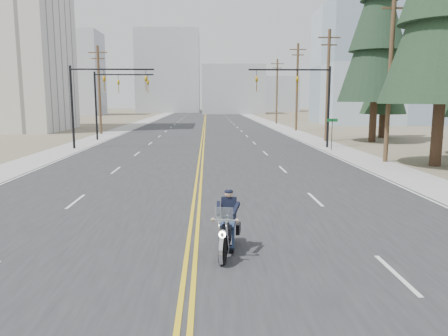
% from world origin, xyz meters
% --- Properties ---
extents(road, '(20.00, 200.00, 0.01)m').
position_xyz_m(road, '(0.00, 70.00, 0.01)').
color(road, '#303033').
rests_on(road, ground).
extents(sidewalk_left, '(3.00, 200.00, 0.01)m').
position_xyz_m(sidewalk_left, '(-11.50, 70.00, 0.01)').
color(sidewalk_left, '#A5A5A0').
rests_on(sidewalk_left, ground).
extents(sidewalk_right, '(3.00, 200.00, 0.01)m').
position_xyz_m(sidewalk_right, '(11.50, 70.00, 0.01)').
color(sidewalk_right, '#A5A5A0').
rests_on(sidewalk_right, ground).
extents(traffic_mast_left, '(7.10, 0.26, 7.00)m').
position_xyz_m(traffic_mast_left, '(-8.98, 32.00, 4.94)').
color(traffic_mast_left, black).
rests_on(traffic_mast_left, ground).
extents(traffic_mast_right, '(7.10, 0.26, 7.00)m').
position_xyz_m(traffic_mast_right, '(8.98, 32.00, 4.94)').
color(traffic_mast_right, black).
rests_on(traffic_mast_right, ground).
extents(traffic_mast_far, '(6.10, 0.26, 7.00)m').
position_xyz_m(traffic_mast_far, '(-9.31, 40.00, 4.87)').
color(traffic_mast_far, black).
rests_on(traffic_mast_far, ground).
extents(street_sign, '(0.90, 0.06, 2.62)m').
position_xyz_m(street_sign, '(10.80, 30.00, 1.80)').
color(street_sign, black).
rests_on(street_sign, ground).
extents(utility_pole_b, '(2.20, 0.30, 11.50)m').
position_xyz_m(utility_pole_b, '(12.50, 23.00, 5.98)').
color(utility_pole_b, brown).
rests_on(utility_pole_b, ground).
extents(utility_pole_c, '(2.20, 0.30, 11.00)m').
position_xyz_m(utility_pole_c, '(12.50, 38.00, 5.73)').
color(utility_pole_c, brown).
rests_on(utility_pole_c, ground).
extents(utility_pole_d, '(2.20, 0.30, 11.50)m').
position_xyz_m(utility_pole_d, '(12.50, 53.00, 5.98)').
color(utility_pole_d, brown).
rests_on(utility_pole_d, ground).
extents(utility_pole_e, '(2.20, 0.30, 11.00)m').
position_xyz_m(utility_pole_e, '(12.50, 70.00, 5.73)').
color(utility_pole_e, brown).
rests_on(utility_pole_e, ground).
extents(utility_pole_left, '(2.20, 0.30, 10.50)m').
position_xyz_m(utility_pole_left, '(-12.50, 48.00, 5.48)').
color(utility_pole_left, brown).
rests_on(utility_pole_left, ground).
extents(glass_building, '(24.00, 16.00, 20.00)m').
position_xyz_m(glass_building, '(32.00, 70.00, 10.00)').
color(glass_building, '#9EB5CC').
rests_on(glass_building, ground).
extents(haze_bldg_a, '(14.00, 12.00, 22.00)m').
position_xyz_m(haze_bldg_a, '(-35.00, 115.00, 11.00)').
color(haze_bldg_a, '#B7BCC6').
rests_on(haze_bldg_a, ground).
extents(haze_bldg_b, '(18.00, 14.00, 14.00)m').
position_xyz_m(haze_bldg_b, '(8.00, 125.00, 7.00)').
color(haze_bldg_b, '#ADB2B7').
rests_on(haze_bldg_b, ground).
extents(haze_bldg_c, '(16.00, 12.00, 18.00)m').
position_xyz_m(haze_bldg_c, '(40.00, 110.00, 9.00)').
color(haze_bldg_c, '#B7BCC6').
rests_on(haze_bldg_c, ground).
extents(haze_bldg_d, '(20.00, 15.00, 26.00)m').
position_xyz_m(haze_bldg_d, '(-12.00, 140.00, 13.00)').
color(haze_bldg_d, '#ADB2B7').
rests_on(haze_bldg_d, ground).
extents(haze_bldg_e, '(14.00, 14.00, 12.00)m').
position_xyz_m(haze_bldg_e, '(25.00, 150.00, 6.00)').
color(haze_bldg_e, '#B7BCC6').
rests_on(haze_bldg_e, ground).
extents(haze_bldg_f, '(12.00, 12.00, 16.00)m').
position_xyz_m(haze_bldg_f, '(-50.00, 130.00, 8.00)').
color(haze_bldg_f, '#ADB2B7').
rests_on(haze_bldg_f, ground).
extents(motorcyclist, '(1.35, 2.38, 1.75)m').
position_xyz_m(motorcyclist, '(0.99, 5.68, 0.87)').
color(motorcyclist, black).
rests_on(motorcyclist, ground).
extents(conifer_tall, '(7.12, 7.12, 19.79)m').
position_xyz_m(conifer_tall, '(16.88, 36.98, 11.36)').
color(conifer_tall, '#382619').
rests_on(conifer_tall, ground).
extents(conifer_far, '(4.91, 4.91, 13.15)m').
position_xyz_m(conifer_far, '(19.72, 41.66, 7.54)').
color(conifer_far, '#382619').
rests_on(conifer_far, ground).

